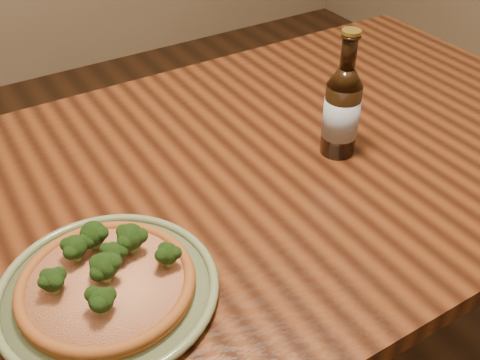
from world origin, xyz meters
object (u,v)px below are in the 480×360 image
table (241,206)px  beer_bottle (342,110)px  pizza (106,280)px  plate (108,290)px

table → beer_bottle: size_ratio=6.29×
pizza → table: bearing=26.2°
table → pizza: size_ratio=6.15×
pizza → beer_bottle: (0.53, 0.11, 0.07)m
table → plate: plate is taller
plate → beer_bottle: 0.55m
table → pizza: (-0.33, -0.16, 0.12)m
plate → pizza: (0.00, 0.00, 0.02)m
plate → table: bearing=26.5°
table → beer_bottle: 0.28m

